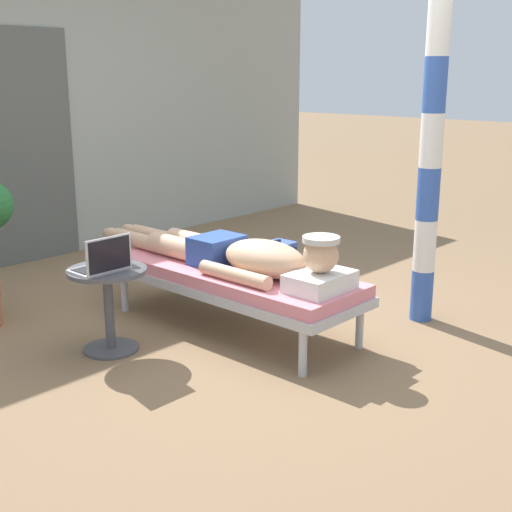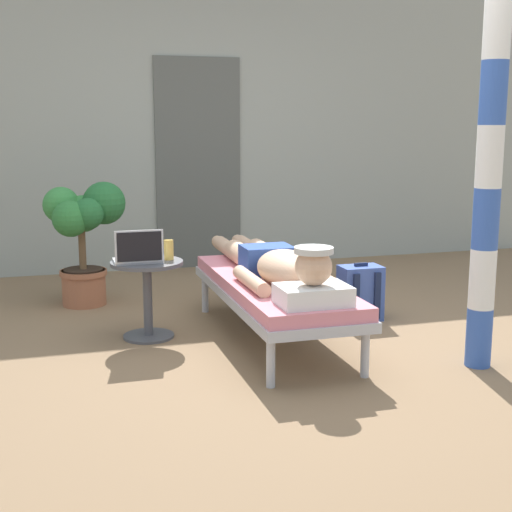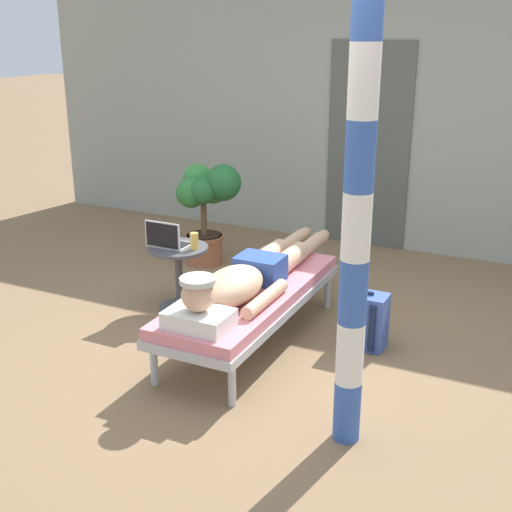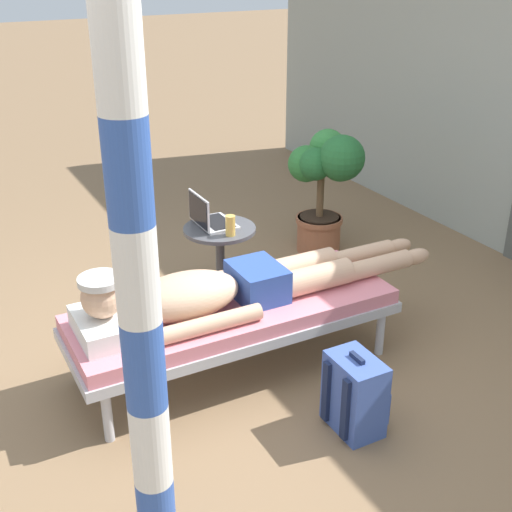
{
  "view_description": "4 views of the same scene",
  "coord_description": "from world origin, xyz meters",
  "px_view_note": "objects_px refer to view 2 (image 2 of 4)",
  "views": [
    {
      "loc": [
        -3.18,
        -2.96,
        1.68
      ],
      "look_at": [
        0.18,
        0.14,
        0.45
      ],
      "focal_mm": 48.8,
      "sensor_mm": 36.0,
      "label": 1
    },
    {
      "loc": [
        -1.46,
        -4.23,
        1.43
      ],
      "look_at": [
        -0.14,
        0.22,
        0.56
      ],
      "focal_mm": 50.24,
      "sensor_mm": 36.0,
      "label": 2
    },
    {
      "loc": [
        1.91,
        -3.8,
        2.2
      ],
      "look_at": [
        -0.1,
        0.33,
        0.59
      ],
      "focal_mm": 47.0,
      "sensor_mm": 36.0,
      "label": 3
    },
    {
      "loc": [
        2.89,
        -1.28,
        2.22
      ],
      "look_at": [
        -0.03,
        0.27,
        0.68
      ],
      "focal_mm": 47.21,
      "sensor_mm": 36.0,
      "label": 4
    }
  ],
  "objects_px": {
    "side_table": "(147,286)",
    "person_reclining": "(276,265)",
    "lounge_chair": "(274,289)",
    "porch_post": "(490,157)",
    "laptop": "(138,254)",
    "backpack": "(360,293)",
    "potted_plant": "(84,228)",
    "drink_glass": "(169,250)"
  },
  "relations": [
    {
      "from": "side_table",
      "to": "person_reclining",
      "type": "bearing_deg",
      "value": -23.21
    },
    {
      "from": "lounge_chair",
      "to": "porch_post",
      "type": "relative_size",
      "value": 0.75
    },
    {
      "from": "laptop",
      "to": "porch_post",
      "type": "height_order",
      "value": "porch_post"
    },
    {
      "from": "person_reclining",
      "to": "backpack",
      "type": "distance_m",
      "value": 0.89
    },
    {
      "from": "person_reclining",
      "to": "porch_post",
      "type": "bearing_deg",
      "value": -38.02
    },
    {
      "from": "potted_plant",
      "to": "backpack",
      "type": "bearing_deg",
      "value": -29.24
    },
    {
      "from": "lounge_chair",
      "to": "drink_glass",
      "type": "xyz_separation_m",
      "value": [
        -0.64,
        0.3,
        0.24
      ]
    },
    {
      "from": "potted_plant",
      "to": "side_table",
      "type": "bearing_deg",
      "value": -72.19
    },
    {
      "from": "potted_plant",
      "to": "laptop",
      "type": "bearing_deg",
      "value": -75.82
    },
    {
      "from": "porch_post",
      "to": "backpack",
      "type": "bearing_deg",
      "value": 102.37
    },
    {
      "from": "porch_post",
      "to": "drink_glass",
      "type": "bearing_deg",
      "value": 145.46
    },
    {
      "from": "backpack",
      "to": "porch_post",
      "type": "bearing_deg",
      "value": -77.63
    },
    {
      "from": "person_reclining",
      "to": "drink_glass",
      "type": "xyz_separation_m",
      "value": [
        -0.64,
        0.35,
        0.07
      ]
    },
    {
      "from": "backpack",
      "to": "side_table",
      "type": "bearing_deg",
      "value": -179.8
    },
    {
      "from": "person_reclining",
      "to": "potted_plant",
      "type": "xyz_separation_m",
      "value": [
        -1.13,
        1.4,
        0.09
      ]
    },
    {
      "from": "laptop",
      "to": "drink_glass",
      "type": "xyz_separation_m",
      "value": [
        0.21,
        0.06,
        0.01
      ]
    },
    {
      "from": "side_table",
      "to": "potted_plant",
      "type": "bearing_deg",
      "value": 107.81
    },
    {
      "from": "potted_plant",
      "to": "person_reclining",
      "type": "bearing_deg",
      "value": -51.11
    },
    {
      "from": "lounge_chair",
      "to": "drink_glass",
      "type": "distance_m",
      "value": 0.75
    },
    {
      "from": "person_reclining",
      "to": "potted_plant",
      "type": "distance_m",
      "value": 1.8
    },
    {
      "from": "lounge_chair",
      "to": "drink_glass",
      "type": "bearing_deg",
      "value": 155.08
    },
    {
      "from": "drink_glass",
      "to": "backpack",
      "type": "xyz_separation_m",
      "value": [
        1.4,
        -0.0,
        -0.39
      ]
    },
    {
      "from": "lounge_chair",
      "to": "backpack",
      "type": "height_order",
      "value": "backpack"
    },
    {
      "from": "side_table",
      "to": "laptop",
      "type": "distance_m",
      "value": 0.24
    },
    {
      "from": "drink_glass",
      "to": "laptop",
      "type": "bearing_deg",
      "value": -164.39
    },
    {
      "from": "lounge_chair",
      "to": "person_reclining",
      "type": "height_order",
      "value": "person_reclining"
    },
    {
      "from": "drink_glass",
      "to": "lounge_chair",
      "type": "bearing_deg",
      "value": -24.92
    },
    {
      "from": "porch_post",
      "to": "side_table",
      "type": "bearing_deg",
      "value": 147.92
    },
    {
      "from": "person_reclining",
      "to": "porch_post",
      "type": "distance_m",
      "value": 1.47
    },
    {
      "from": "drink_glass",
      "to": "person_reclining",
      "type": "bearing_deg",
      "value": -28.42
    },
    {
      "from": "drink_glass",
      "to": "backpack",
      "type": "bearing_deg",
      "value": -0.08
    },
    {
      "from": "backpack",
      "to": "porch_post",
      "type": "xyz_separation_m",
      "value": [
        0.25,
        -1.13,
        1.04
      ]
    },
    {
      "from": "drink_glass",
      "to": "potted_plant",
      "type": "distance_m",
      "value": 1.16
    },
    {
      "from": "potted_plant",
      "to": "porch_post",
      "type": "bearing_deg",
      "value": -45.68
    },
    {
      "from": "laptop",
      "to": "drink_glass",
      "type": "height_order",
      "value": "laptop"
    },
    {
      "from": "laptop",
      "to": "porch_post",
      "type": "relative_size",
      "value": 0.13
    },
    {
      "from": "lounge_chair",
      "to": "backpack",
      "type": "relative_size",
      "value": 4.35
    },
    {
      "from": "drink_glass",
      "to": "porch_post",
      "type": "xyz_separation_m",
      "value": [
        1.65,
        -1.13,
        0.64
      ]
    },
    {
      "from": "potted_plant",
      "to": "drink_glass",
      "type": "bearing_deg",
      "value": -65.03
    },
    {
      "from": "laptop",
      "to": "side_table",
      "type": "bearing_deg",
      "value": 40.52
    },
    {
      "from": "side_table",
      "to": "porch_post",
      "type": "height_order",
      "value": "porch_post"
    },
    {
      "from": "potted_plant",
      "to": "porch_post",
      "type": "xyz_separation_m",
      "value": [
        2.14,
        -2.19,
        0.62
      ]
    }
  ]
}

